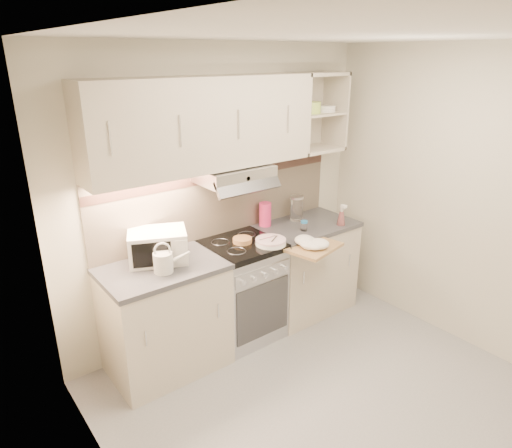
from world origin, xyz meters
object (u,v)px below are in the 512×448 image
at_px(watering_can, 164,261).
at_px(cutting_board, 310,246).
at_px(pink_pitcher, 265,214).
at_px(electric_range, 242,289).
at_px(glass_jar, 297,208).
at_px(microwave, 158,246).
at_px(plate_stack, 271,242).
at_px(spray_bottle, 341,216).

bearing_deg(watering_can, cutting_board, 10.80).
height_order(pink_pitcher, cutting_board, pink_pitcher).
bearing_deg(pink_pitcher, electric_range, -176.08).
distance_m(electric_range, glass_jar, 0.95).
height_order(microwave, plate_stack, microwave).
distance_m(microwave, pink_pitcher, 1.14).
bearing_deg(plate_stack, pink_pitcher, 57.18).
xyz_separation_m(electric_range, watering_can, (-0.77, -0.10, 0.53)).
bearing_deg(plate_stack, electric_range, 133.36).
bearing_deg(plate_stack, cutting_board, -33.05).
bearing_deg(cutting_board, spray_bottle, 2.25).
bearing_deg(glass_jar, spray_bottle, -56.35).
height_order(microwave, glass_jar, microwave).
height_order(electric_range, plate_stack, plate_stack).
xyz_separation_m(watering_can, cutting_board, (1.22, -0.26, -0.11)).
bearing_deg(microwave, spray_bottle, 13.48).
bearing_deg(glass_jar, plate_stack, -151.34).
relative_size(watering_can, pink_pitcher, 1.21).
height_order(glass_jar, spray_bottle, glass_jar).
bearing_deg(watering_can, spray_bottle, 18.96).
height_order(spray_bottle, cutting_board, spray_bottle).
distance_m(pink_pitcher, glass_jar, 0.34).
xyz_separation_m(plate_stack, pink_pitcher, (0.25, 0.38, 0.09)).
xyz_separation_m(microwave, plate_stack, (0.89, -0.28, -0.10)).
relative_size(electric_range, plate_stack, 3.49).
bearing_deg(pink_pitcher, cutting_board, -108.29).
height_order(watering_can, cutting_board, watering_can).
distance_m(microwave, watering_can, 0.22).
height_order(plate_stack, glass_jar, glass_jar).
height_order(watering_can, plate_stack, watering_can).
bearing_deg(microwave, cutting_board, 2.46).
bearing_deg(pink_pitcher, glass_jar, -32.57).
bearing_deg(plate_stack, glass_jar, 28.66).
bearing_deg(cutting_board, plate_stack, 134.37).
height_order(watering_can, glass_jar, glass_jar).
xyz_separation_m(watering_can, pink_pitcher, (1.19, 0.30, 0.03)).
xyz_separation_m(pink_pitcher, spray_bottle, (0.57, -0.42, -0.03)).
bearing_deg(microwave, pink_pitcher, 29.09).
xyz_separation_m(microwave, spray_bottle, (1.70, -0.32, -0.04)).
bearing_deg(pink_pitcher, microwave, 163.02).
bearing_deg(microwave, plate_stack, 6.47).
distance_m(spray_bottle, cutting_board, 0.57).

